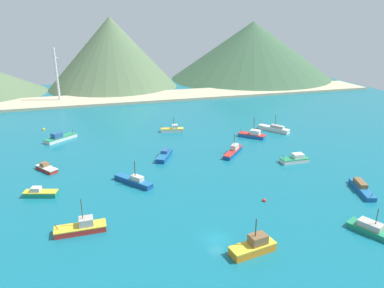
{
  "coord_description": "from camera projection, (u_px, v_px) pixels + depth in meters",
  "views": [
    {
      "loc": [
        -18.96,
        -50.14,
        36.59
      ],
      "look_at": [
        7.55,
        41.87,
        2.54
      ],
      "focal_mm": 33.43,
      "sensor_mm": 36.0,
      "label": 1
    }
  ],
  "objects": [
    {
      "name": "fishing_boat_3",
      "position": [
        134.0,
        181.0,
        82.82
      ],
      "size": [
        8.3,
        9.73,
        5.87
      ],
      "color": "#14478C",
      "rests_on": "ground"
    },
    {
      "name": "fishing_boat_1",
      "position": [
        46.0,
        168.0,
        90.15
      ],
      "size": [
        5.85,
        6.83,
        1.97
      ],
      "color": "red",
      "rests_on": "ground"
    },
    {
      "name": "fishing_boat_7",
      "position": [
        233.0,
        151.0,
        100.96
      ],
      "size": [
        8.46,
        8.91,
        5.77
      ],
      "color": "#14478C",
      "rests_on": "ground"
    },
    {
      "name": "fishing_boat_9",
      "position": [
        295.0,
        159.0,
        95.31
      ],
      "size": [
        7.57,
        3.1,
        2.41
      ],
      "color": "silver",
      "rests_on": "ground"
    },
    {
      "name": "fishing_boat_6",
      "position": [
        40.0,
        193.0,
        77.16
      ],
      "size": [
        7.44,
        4.11,
        2.14
      ],
      "color": "#198466",
      "rests_on": "ground"
    },
    {
      "name": "buoy_0",
      "position": [
        44.0,
        129.0,
        122.78
      ],
      "size": [
        0.98,
        0.98,
        0.98
      ],
      "color": "gold",
      "rests_on": "ground"
    },
    {
      "name": "radio_tower",
      "position": [
        57.0,
        75.0,
        158.47
      ],
      "size": [
        2.42,
        1.94,
        24.22
      ],
      "color": "silver",
      "rests_on": "ground"
    },
    {
      "name": "fishing_boat_5",
      "position": [
        164.0,
        155.0,
        98.45
      ],
      "size": [
        6.36,
        9.23,
        2.07
      ],
      "color": "#14478C",
      "rests_on": "ground"
    },
    {
      "name": "ground",
      "position": [
        176.0,
        172.0,
        89.85
      ],
      "size": [
        260.0,
        280.0,
        0.5
      ],
      "color": "#146B7F"
    },
    {
      "name": "fishing_boat_8",
      "position": [
        60.0,
        138.0,
        112.28
      ],
      "size": [
        10.0,
        8.9,
        2.71
      ],
      "color": "silver",
      "rests_on": "ground"
    },
    {
      "name": "fishing_boat_4",
      "position": [
        254.0,
        246.0,
        58.6
      ],
      "size": [
        8.28,
        4.14,
        6.26
      ],
      "color": "orange",
      "rests_on": "ground"
    },
    {
      "name": "fishing_boat_11",
      "position": [
        362.0,
        188.0,
        79.43
      ],
      "size": [
        5.02,
        10.17,
        2.0
      ],
      "color": "#1E5BA8",
      "rests_on": "ground"
    },
    {
      "name": "fishing_boat_0",
      "position": [
        274.0,
        129.0,
        121.22
      ],
      "size": [
        8.09,
        10.41,
        5.73
      ],
      "color": "silver",
      "rests_on": "ground"
    },
    {
      "name": "fishing_boat_13",
      "position": [
        173.0,
        129.0,
        120.49
      ],
      "size": [
        7.91,
        3.6,
        5.3
      ],
      "color": "silver",
      "rests_on": "ground"
    },
    {
      "name": "fishing_boat_10",
      "position": [
        253.0,
        135.0,
        115.02
      ],
      "size": [
        8.25,
        8.02,
        6.45
      ],
      "color": "#1E5BA8",
      "rests_on": "ground"
    },
    {
      "name": "buoy_1",
      "position": [
        264.0,
        200.0,
        75.25
      ],
      "size": [
        0.86,
        0.86,
        0.86
      ],
      "color": "red",
      "rests_on": "ground"
    },
    {
      "name": "beach_strip",
      "position": [
        132.0,
        98.0,
        168.98
      ],
      "size": [
        247.0,
        22.52,
        1.2
      ],
      "primitive_type": "cube",
      "color": "#C6B793",
      "rests_on": "ground"
    },
    {
      "name": "hill_central",
      "position": [
        112.0,
        53.0,
        192.7
      ],
      "size": [
        69.58,
        69.58,
        37.16
      ],
      "color": "#56704C",
      "rests_on": "ground"
    },
    {
      "name": "fishing_boat_12",
      "position": [
        375.0,
        230.0,
        63.57
      ],
      "size": [
        7.13,
        10.18,
        5.14
      ],
      "color": "#198466",
      "rests_on": "ground"
    },
    {
      "name": "fishing_boat_2",
      "position": [
        82.0,
        227.0,
        64.29
      ],
      "size": [
        9.11,
        2.99,
        6.59
      ],
      "color": "red",
      "rests_on": "ground"
    },
    {
      "name": "hill_east",
      "position": [
        252.0,
        50.0,
        221.56
      ],
      "size": [
        100.53,
        100.53,
        34.42
      ],
      "color": "#3D6042",
      "rests_on": "ground"
    }
  ]
}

